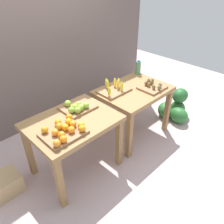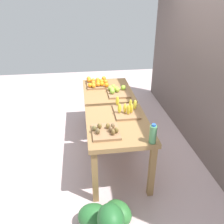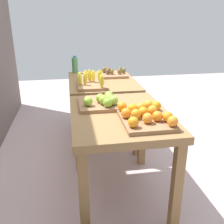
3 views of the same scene
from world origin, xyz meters
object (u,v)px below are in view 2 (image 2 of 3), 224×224
Objects in this scene: apple_bin at (117,91)px; watermelon_pile at (107,219)px; display_table_right at (118,131)px; cardboard_produce_box at (117,102)px; display_table_left at (107,96)px; banana_crate at (126,110)px; kiwi_bin at (106,131)px; orange_bin at (97,83)px; water_bottle at (153,134)px.

apple_bin is 1.99m from watermelon_pile.
cardboard_produce_box is (-1.99, 0.30, -0.55)m from display_table_right.
cardboard_produce_box is (-1.05, 0.17, -0.71)m from apple_bin.
banana_crate is at bearing 10.10° from display_table_left.
apple_bin reaches higher than watermelon_pile.
cardboard_produce_box is at bearing 167.77° from kiwi_bin.
orange_bin is (-0.21, -0.15, 0.16)m from display_table_left.
apple_bin is 1.00× the size of cardboard_produce_box.
orange_bin is 1.27× the size of kiwi_bin.
display_table_left is 0.89m from banana_crate.
display_table_left is at bearing 36.62° from orange_bin.
water_bottle reaches higher than watermelon_pile.
banana_crate is 0.57m from kiwi_bin.
cardboard_produce_box is (-2.20, 0.48, -0.70)m from kiwi_bin.
kiwi_bin is 0.95m from watermelon_pile.
display_table_left is at bearing 172.44° from kiwi_bin.
apple_bin is at bearing -9.17° from cardboard_produce_box.
orange_bin is 0.48m from apple_bin.
orange_bin reaches higher than display_table_right.
banana_crate is (0.68, 0.02, 0.00)m from apple_bin.
display_table_left is 2.10m from watermelon_pile.
orange_bin is at bearing -165.58° from water_bottle.
water_bottle is 0.36× the size of watermelon_pile.
banana_crate reaches higher than kiwi_bin.
display_table_right is at bearing 0.00° from display_table_left.
water_bottle is at bearing 128.16° from watermelon_pile.
kiwi_bin is at bearing -15.00° from apple_bin.
display_table_left is at bearing -169.04° from water_bottle.
apple_bin is 1.41m from water_bottle.
banana_crate is (0.86, 0.15, 0.16)m from display_table_left.
water_bottle is (0.47, 0.31, 0.23)m from display_table_right.
watermelon_pile is at bearing -11.64° from apple_bin.
apple_bin is at bearing -172.81° from water_bottle.
watermelon_pile is (0.90, -0.25, -0.49)m from display_table_right.
display_table_right is at bearing 164.60° from watermelon_pile.
water_bottle is (0.26, 0.48, 0.08)m from kiwi_bin.
cardboard_produce_box is at bearing 175.15° from banana_crate.
banana_crate reaches higher than display_table_right.
water_bottle reaches higher than cardboard_produce_box.
display_table_right reaches higher than watermelon_pile.
display_table_left is 1.63m from water_bottle.
watermelon_pile is at bearing -7.01° from display_table_left.
orange_bin reaches higher than watermelon_pile.
display_table_left is 2.89× the size of kiwi_bin.
water_bottle is at bearing 11.96° from banana_crate.
kiwi_bin is (0.47, -0.33, -0.01)m from banana_crate.
watermelon_pile is (0.70, -0.07, -0.64)m from kiwi_bin.
watermelon_pile is 2.94m from cardboard_produce_box.
apple_bin is 1.11× the size of kiwi_bin.
apple_bin reaches higher than display_table_right.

